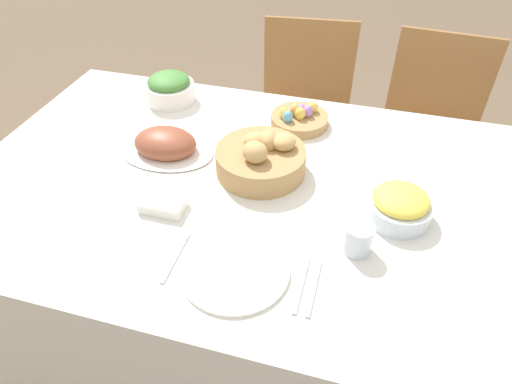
# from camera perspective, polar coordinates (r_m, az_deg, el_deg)

# --- Properties ---
(ground_plane) EXTENTS (12.00, 12.00, 0.00)m
(ground_plane) POSITION_cam_1_polar(r_m,az_deg,el_deg) (1.93, 1.20, -17.07)
(ground_plane) COLOR brown
(dining_table) EXTENTS (1.84, 1.09, 0.77)m
(dining_table) POSITION_cam_1_polar(r_m,az_deg,el_deg) (1.62, 1.39, -9.76)
(dining_table) COLOR silver
(dining_table) RESTS_ON ground
(chair_far_right) EXTENTS (0.46, 0.46, 0.91)m
(chair_far_right) POSITION_cam_1_polar(r_m,az_deg,el_deg) (2.21, 20.57, 6.73)
(chair_far_right) COLOR olive
(chair_far_right) RESTS_ON ground
(chair_far_center) EXTENTS (0.46, 0.46, 0.91)m
(chair_far_center) POSITION_cam_1_polar(r_m,az_deg,el_deg) (2.21, 5.99, 9.31)
(chair_far_center) COLOR olive
(chair_far_center) RESTS_ON ground
(bread_basket) EXTENTS (0.27, 0.27, 0.13)m
(bread_basket) POSITION_cam_1_polar(r_m,az_deg,el_deg) (1.37, 0.69, 4.28)
(bread_basket) COLOR #AD8451
(bread_basket) RESTS_ON dining_table
(egg_basket) EXTENTS (0.20, 0.20, 0.08)m
(egg_basket) POSITION_cam_1_polar(r_m,az_deg,el_deg) (1.61, 5.41, 9.22)
(egg_basket) COLOR #AD8451
(egg_basket) RESTS_ON dining_table
(ham_platter) EXTENTS (0.31, 0.22, 0.09)m
(ham_platter) POSITION_cam_1_polar(r_m,az_deg,el_deg) (1.49, -11.24, 5.82)
(ham_platter) COLOR white
(ham_platter) RESTS_ON dining_table
(pineapple_bowl) EXTENTS (0.18, 0.18, 0.09)m
(pineapple_bowl) POSITION_cam_1_polar(r_m,az_deg,el_deg) (1.27, 17.50, -1.60)
(pineapple_bowl) COLOR silver
(pineapple_bowl) RESTS_ON dining_table
(green_salad_bowl) EXTENTS (0.18, 0.18, 0.11)m
(green_salad_bowl) POSITION_cam_1_polar(r_m,az_deg,el_deg) (1.77, -10.76, 12.63)
(green_salad_bowl) COLOR white
(green_salad_bowl) RESTS_ON dining_table
(dinner_plate) EXTENTS (0.27, 0.27, 0.01)m
(dinner_plate) POSITION_cam_1_polar(r_m,az_deg,el_deg) (1.11, -2.43, -9.72)
(dinner_plate) COLOR white
(dinner_plate) RESTS_ON dining_table
(fork) EXTENTS (0.01, 0.17, 0.00)m
(fork) POSITION_cam_1_polar(r_m,az_deg,el_deg) (1.16, -10.00, -8.04)
(fork) COLOR #B7B7BC
(fork) RESTS_ON dining_table
(knife) EXTENTS (0.01, 0.17, 0.00)m
(knife) POSITION_cam_1_polar(r_m,az_deg,el_deg) (1.09, 5.70, -11.49)
(knife) COLOR #B7B7BC
(knife) RESTS_ON dining_table
(spoon) EXTENTS (0.01, 0.17, 0.00)m
(spoon) POSITION_cam_1_polar(r_m,az_deg,el_deg) (1.09, 7.28, -11.79)
(spoon) COLOR #B7B7BC
(spoon) RESTS_ON dining_table
(drinking_cup) EXTENTS (0.07, 0.07, 0.08)m
(drinking_cup) POSITION_cam_1_polar(r_m,az_deg,el_deg) (1.16, 12.64, -5.68)
(drinking_cup) COLOR silver
(drinking_cup) RESTS_ON dining_table
(butter_dish) EXTENTS (0.12, 0.07, 0.03)m
(butter_dish) POSITION_cam_1_polar(r_m,az_deg,el_deg) (1.28, -11.55, -1.58)
(butter_dish) COLOR white
(butter_dish) RESTS_ON dining_table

